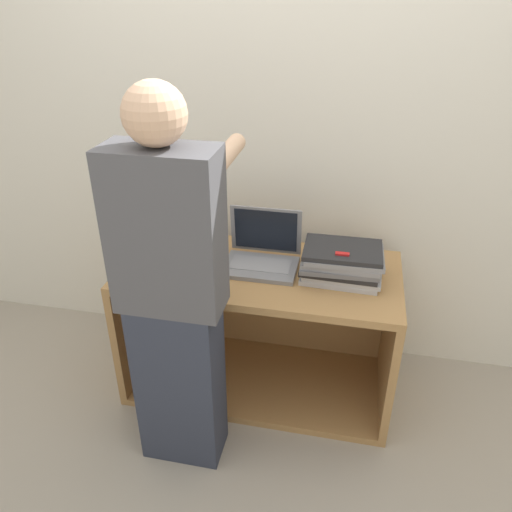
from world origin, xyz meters
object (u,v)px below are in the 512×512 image
Objects in this scene: person at (173,298)px; laptop_stack_right at (342,263)px; laptop_open at (262,255)px; laptop_stack_left at (185,252)px.

laptop_stack_right is at bearing 37.82° from person.
laptop_open is at bearing 64.82° from person.
laptop_stack_left is 0.74m from laptop_stack_right.
person is at bearing -142.18° from laptop_stack_right.
laptop_stack_left is at bearing -172.58° from laptop_open.
laptop_stack_right reaches higher than laptop_stack_left.
laptop_stack_right is at bearing 0.44° from laptop_stack_left.
person is at bearing -75.57° from laptop_stack_left.
laptop_open is 0.37m from laptop_stack_right.
laptop_open is at bearing 7.42° from laptop_stack_left.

